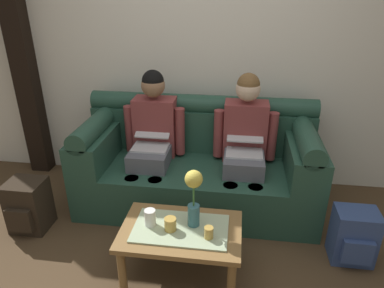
# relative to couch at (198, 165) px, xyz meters

# --- Properties ---
(back_wall_patterned) EXTENTS (6.00, 0.12, 2.90)m
(back_wall_patterned) POSITION_rel_couch_xyz_m (0.00, 0.53, 1.08)
(back_wall_patterned) COLOR silver
(back_wall_patterned) RESTS_ON ground_plane
(timber_pillar) EXTENTS (0.20, 0.20, 2.90)m
(timber_pillar) POSITION_rel_couch_xyz_m (-1.80, 0.41, 1.08)
(timber_pillar) COLOR black
(timber_pillar) RESTS_ON ground_plane
(couch) EXTENTS (2.10, 0.88, 0.96)m
(couch) POSITION_rel_couch_xyz_m (0.00, 0.00, 0.00)
(couch) COLOR #234738
(couch) RESTS_ON ground_plane
(person_left) EXTENTS (0.56, 0.67, 1.22)m
(person_left) POSITION_rel_couch_xyz_m (-0.41, -0.00, 0.29)
(person_left) COLOR #595B66
(person_left) RESTS_ON ground_plane
(person_right) EXTENTS (0.56, 0.67, 1.22)m
(person_right) POSITION_rel_couch_xyz_m (0.41, -0.00, 0.29)
(person_right) COLOR #595B66
(person_right) RESTS_ON ground_plane
(coffee_table) EXTENTS (0.82, 0.53, 0.40)m
(coffee_table) POSITION_rel_couch_xyz_m (0.00, -0.95, -0.04)
(coffee_table) COLOR olive
(coffee_table) RESTS_ON ground_plane
(flower_vase) EXTENTS (0.12, 0.12, 0.42)m
(flower_vase) POSITION_rel_couch_xyz_m (0.08, -0.90, 0.28)
(flower_vase) COLOR #336672
(flower_vase) RESTS_ON coffee_table
(cup_near_left) EXTENTS (0.06, 0.06, 0.08)m
(cup_near_left) POSITION_rel_couch_xyz_m (0.20, -1.02, 0.07)
(cup_near_left) COLOR gold
(cup_near_left) RESTS_ON coffee_table
(cup_near_right) EXTENTS (0.08, 0.08, 0.09)m
(cup_near_right) POSITION_rel_couch_xyz_m (-0.06, -0.98, 0.07)
(cup_near_right) COLOR gold
(cup_near_right) RESTS_ON coffee_table
(cup_far_center) EXTENTS (0.08, 0.08, 0.12)m
(cup_far_center) POSITION_rel_couch_xyz_m (-0.21, -0.95, 0.09)
(cup_far_center) COLOR white
(cup_far_center) RESTS_ON coffee_table
(backpack_left) EXTENTS (0.30, 0.31, 0.44)m
(backpack_left) POSITION_rel_couch_xyz_m (-1.34, -0.61, -0.16)
(backpack_left) COLOR #2D2319
(backpack_left) RESTS_ON ground_plane
(backpack_right) EXTENTS (0.30, 0.27, 0.42)m
(backpack_right) POSITION_rel_couch_xyz_m (1.23, -0.63, -0.17)
(backpack_right) COLOR #33477A
(backpack_right) RESTS_ON ground_plane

